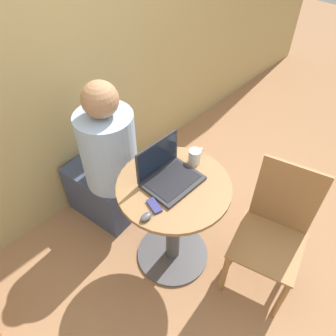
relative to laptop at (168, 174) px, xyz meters
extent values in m
plane|color=#9E704C|center=(-0.01, -0.05, -0.81)|extent=(12.00, 12.00, 0.00)
cube|color=tan|center=(-0.01, 0.93, 0.49)|extent=(7.00, 0.05, 2.60)
cylinder|color=#4C4C51|center=(-0.01, -0.05, -0.80)|extent=(0.51, 0.51, 0.02)
cylinder|color=#4C4C51|center=(-0.01, -0.05, -0.43)|extent=(0.10, 0.10, 0.71)
cylinder|color=olive|center=(-0.01, -0.05, -0.06)|extent=(0.67, 0.67, 0.02)
cube|color=#2D2D33|center=(0.00, -0.04, -0.04)|extent=(0.32, 0.25, 0.02)
cube|color=black|center=(0.00, -0.04, -0.03)|extent=(0.28, 0.20, 0.00)
cube|color=#2D2D33|center=(0.00, 0.08, 0.08)|extent=(0.32, 0.02, 0.22)
cube|color=#141E33|center=(0.00, 0.08, 0.08)|extent=(0.29, 0.01, 0.19)
cube|color=navy|center=(-0.20, -0.08, -0.04)|extent=(0.07, 0.11, 0.02)
ellipsoid|color=#4C4C51|center=(-0.28, -0.11, -0.03)|extent=(0.07, 0.04, 0.03)
cylinder|color=white|center=(0.22, -0.02, 0.00)|extent=(0.07, 0.07, 0.09)
torus|color=white|center=(0.27, -0.02, 0.00)|extent=(0.07, 0.01, 0.07)
cylinder|color=#9E7042|center=(0.02, -0.47, -0.59)|extent=(0.04, 0.04, 0.42)
cylinder|color=#9E7042|center=(0.11, -0.82, -0.59)|extent=(0.04, 0.04, 0.42)
cylinder|color=#9E7042|center=(0.37, -0.38, -0.59)|extent=(0.04, 0.04, 0.42)
cylinder|color=#9E7042|center=(0.45, -0.73, -0.59)|extent=(0.04, 0.04, 0.42)
cube|color=#9E7042|center=(0.24, -0.60, -0.37)|extent=(0.49, 0.49, 0.02)
cube|color=#9E7042|center=(0.42, -0.55, -0.12)|extent=(0.11, 0.36, 0.50)
cube|color=#3D4766|center=(-0.06, 0.63, -0.59)|extent=(0.41, 0.56, 0.43)
cylinder|color=#9EBCE5|center=(-0.04, 0.50, -0.09)|extent=(0.37, 0.37, 0.55)
sphere|color=#A87A56|center=(-0.04, 0.50, 0.30)|extent=(0.23, 0.23, 0.23)
camera|label=1|loc=(-0.96, -0.90, 1.34)|focal=35.00mm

